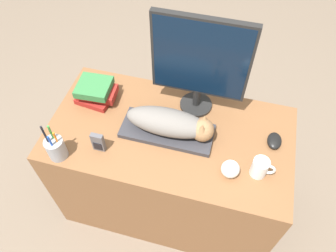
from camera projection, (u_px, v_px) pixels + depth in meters
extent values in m
plane|color=#6B5B4C|center=(156.00, 244.00, 1.95)|extent=(12.00, 12.00, 0.00)
cube|color=brown|center=(169.00, 170.00, 1.85)|extent=(1.17, 0.62, 0.72)
cube|color=#2D2D33|center=(167.00, 131.00, 1.55)|extent=(0.44, 0.18, 0.02)
ellipsoid|color=#66605B|center=(167.00, 122.00, 1.49)|extent=(0.39, 0.14, 0.12)
sphere|color=olive|center=(203.00, 130.00, 1.47)|extent=(0.11, 0.11, 0.11)
cone|color=olive|center=(202.00, 128.00, 1.41)|extent=(0.04, 0.04, 0.04)
cone|color=olive|center=(205.00, 119.00, 1.44)|extent=(0.04, 0.04, 0.04)
cylinder|color=black|center=(196.00, 105.00, 1.65)|extent=(0.16, 0.16, 0.02)
cylinder|color=black|center=(197.00, 96.00, 1.60)|extent=(0.04, 0.04, 0.11)
cube|color=black|center=(201.00, 58.00, 1.41)|extent=(0.44, 0.03, 0.41)
cube|color=black|center=(200.00, 59.00, 1.40)|extent=(0.41, 0.01, 0.38)
ellipsoid|color=black|center=(274.00, 141.00, 1.51)|extent=(0.07, 0.09, 0.03)
cylinder|color=silver|center=(260.00, 167.00, 1.39)|extent=(0.07, 0.07, 0.09)
torus|color=silver|center=(268.00, 169.00, 1.38)|extent=(0.06, 0.01, 0.06)
cylinder|color=#939399|center=(56.00, 148.00, 1.44)|extent=(0.08, 0.08, 0.11)
cylinder|color=orange|center=(57.00, 142.00, 1.40)|extent=(0.01, 0.01, 0.13)
cylinder|color=#338C38|center=(53.00, 137.00, 1.40)|extent=(0.01, 0.01, 0.15)
cylinder|color=black|center=(47.00, 139.00, 1.38)|extent=(0.01, 0.01, 0.17)
cylinder|color=#1E47B2|center=(52.00, 145.00, 1.39)|extent=(0.01, 0.01, 0.13)
sphere|color=silver|center=(230.00, 169.00, 1.39)|extent=(0.08, 0.08, 0.08)
cube|color=#4C4C51|center=(98.00, 142.00, 1.46)|extent=(0.06, 0.02, 0.10)
cube|color=black|center=(98.00, 146.00, 1.46)|extent=(0.04, 0.00, 0.05)
cube|color=maroon|center=(95.00, 98.00, 1.67)|extent=(0.18, 0.15, 0.03)
cube|color=maroon|center=(97.00, 92.00, 1.65)|extent=(0.20, 0.13, 0.04)
cube|color=#2D6B38|center=(94.00, 87.00, 1.62)|extent=(0.17, 0.16, 0.04)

